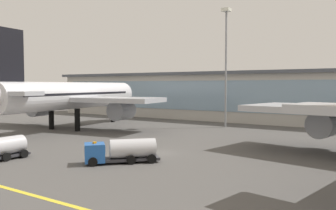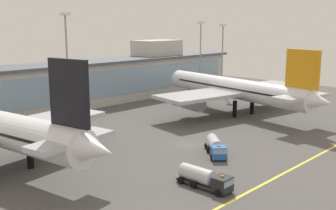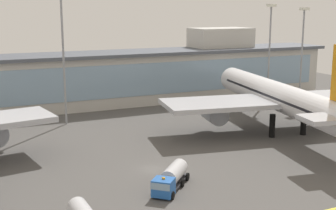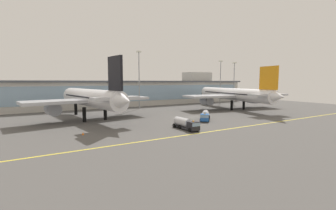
{
  "view_description": "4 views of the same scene",
  "coord_description": "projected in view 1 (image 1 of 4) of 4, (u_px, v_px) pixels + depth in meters",
  "views": [
    {
      "loc": [
        28.14,
        -40.8,
        9.53
      ],
      "look_at": [
        -5.87,
        10.11,
        6.08
      ],
      "focal_mm": 38.32,
      "sensor_mm": 36.0,
      "label": 1
    },
    {
      "loc": [
        -58.98,
        -51.93,
        23.92
      ],
      "look_at": [
        5.2,
        10.02,
        6.02
      ],
      "focal_mm": 43.49,
      "sensor_mm": 36.0,
      "label": 2
    },
    {
      "loc": [
        -25.54,
        -61.44,
        23.94
      ],
      "look_at": [
        8.89,
        14.03,
        6.42
      ],
      "focal_mm": 49.89,
      "sensor_mm": 36.0,
      "label": 3
    },
    {
      "loc": [
        -49.5,
        -65.78,
        12.55
      ],
      "look_at": [
        -2.13,
        13.13,
        3.26
      ],
      "focal_mm": 24.82,
      "sensor_mm": 36.0,
      "label": 4
    }
  ],
  "objects": [
    {
      "name": "baggage_tug_near",
      "position": [
        119.0,
        151.0,
        43.66
      ],
      "size": [
        7.91,
        8.3,
        2.9
      ],
      "rotation": [
        0.0,
        0.0,
        3.97
      ],
      "color": "black",
      "rests_on": "ground"
    },
    {
      "name": "terminal_building",
      "position": [
        279.0,
        95.0,
        88.71
      ],
      "size": [
        140.7,
        14.0,
        18.23
      ],
      "color": "beige",
      "rests_on": "ground"
    },
    {
      "name": "airliner_near_left",
      "position": [
        73.0,
        96.0,
        77.57
      ],
      "size": [
        41.23,
        49.54,
        19.34
      ],
      "rotation": [
        0.0,
        0.0,
        1.73
      ],
      "color": "black",
      "rests_on": "ground"
    },
    {
      "name": "taxiway_centreline_stripe",
      "position": [
        22.0,
        192.0,
        31.75
      ],
      "size": [
        154.23,
        0.5,
        0.01
      ],
      "primitive_type": "cube",
      "color": "yellow",
      "rests_on": "ground"
    },
    {
      "name": "ground_plane",
      "position": [
        163.0,
        153.0,
        50.02
      ],
      "size": [
        192.78,
        192.78,
        0.0
      ],
      "primitive_type": "plane",
      "color": "#514F4C"
    },
    {
      "name": "apron_light_mast_east",
      "position": [
        226.0,
        51.0,
        79.65
      ],
      "size": [
        1.8,
        1.8,
        26.45
      ],
      "color": "gray",
      "rests_on": "ground"
    }
  ]
}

